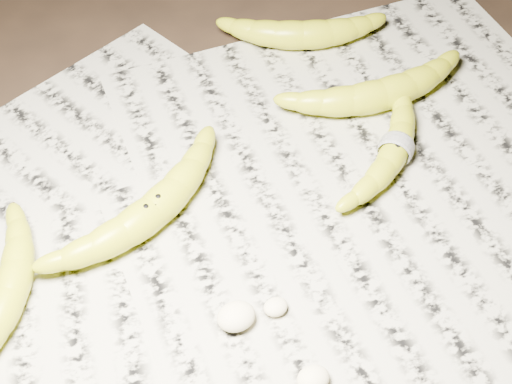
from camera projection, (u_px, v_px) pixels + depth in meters
name	position (u px, v px, depth m)	size (l,w,h in m)	color
ground	(281.00, 250.00, 0.76)	(3.00, 3.00, 0.00)	black
newspaper_patch	(239.00, 236.00, 0.77)	(0.90, 0.70, 0.01)	#A3A18C
banana_left_b	(7.00, 294.00, 0.69)	(0.19, 0.06, 0.04)	gold
banana_center	(152.00, 209.00, 0.76)	(0.22, 0.07, 0.04)	gold
banana_taped	(396.00, 147.00, 0.82)	(0.20, 0.05, 0.03)	gold
banana_upper_a	(381.00, 93.00, 0.87)	(0.21, 0.07, 0.04)	gold
banana_upper_b	(303.00, 33.00, 0.95)	(0.19, 0.06, 0.04)	gold
measuring_tape	(396.00, 147.00, 0.82)	(0.04, 0.04, 0.00)	white
flesh_chunk_a	(236.00, 314.00, 0.69)	(0.04, 0.03, 0.02)	beige
flesh_chunk_b	(313.00, 377.00, 0.65)	(0.03, 0.03, 0.02)	beige
flesh_chunk_c	(276.00, 305.00, 0.70)	(0.02, 0.02, 0.01)	beige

